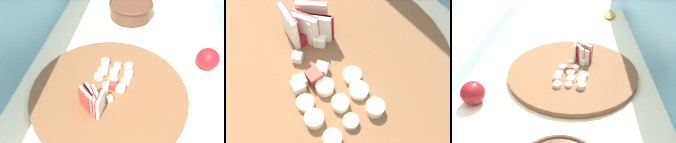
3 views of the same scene
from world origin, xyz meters
The scene contains 7 objects.
tile_backsplash centered at (0.00, 0.36, 0.70)m, with size 2.40×0.04×1.39m, color #5BA3C1.
cutting_board centered at (0.05, 0.07, 0.89)m, with size 0.45×0.45×0.02m, color brown.
apple_wedge_fan centered at (-0.01, 0.10, 0.93)m, with size 0.08×0.07×0.06m.
apple_dice_pile centered at (0.03, 0.07, 0.91)m, with size 0.10×0.10×0.02m.
banana_slice_rows centered at (0.12, 0.06, 0.90)m, with size 0.10×0.11×0.02m.
ceramic_bowl centered at (0.47, 0.05, 0.91)m, with size 0.18×0.18×0.07m.
whole_apple centered at (0.22, -0.22, 0.91)m, with size 0.07×0.07×0.07m, color maroon.
Camera 1 is at (-0.37, -0.02, 1.41)m, focal length 37.29 mm.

